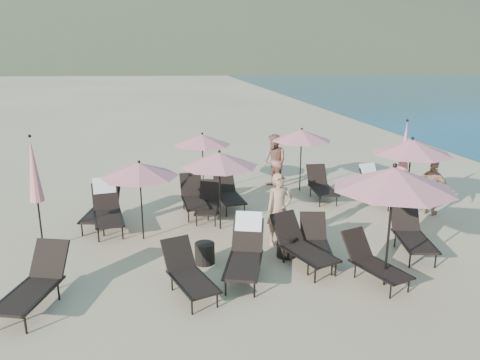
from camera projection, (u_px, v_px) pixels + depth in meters
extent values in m
plane|color=#D6BA8C|center=(317.00, 271.00, 10.01)|extent=(800.00, 800.00, 0.00)
cone|color=brown|center=(247.00, 11.00, 296.90)|extent=(690.00, 690.00, 55.00)
cone|color=brown|center=(407.00, 32.00, 351.89)|extent=(280.00, 280.00, 32.00)
cube|color=beige|center=(3.00, 6.00, 222.36)|extent=(22.00, 18.00, 48.00)
cube|color=beige|center=(78.00, 24.00, 289.67)|extent=(18.00, 16.00, 38.00)
cube|color=black|center=(26.00, 296.00, 8.24)|extent=(1.03, 1.43, 0.05)
cube|color=black|center=(50.00, 259.00, 8.98)|extent=(0.78, 0.67, 0.66)
cylinder|color=black|center=(31.00, 289.00, 8.87)|extent=(0.04, 0.04, 0.36)
cylinder|color=black|center=(25.00, 324.00, 7.75)|extent=(0.04, 0.04, 0.36)
cylinder|color=black|center=(58.00, 291.00, 8.80)|extent=(0.04, 0.04, 0.36)
cube|color=black|center=(11.00, 293.00, 8.33)|extent=(0.49, 1.39, 0.04)
cube|color=black|center=(45.00, 295.00, 8.25)|extent=(0.49, 1.39, 0.04)
cube|color=black|center=(194.00, 283.00, 8.79)|extent=(0.92, 1.28, 0.05)
cube|color=black|center=(178.00, 254.00, 9.37)|extent=(0.70, 0.60, 0.60)
cylinder|color=black|center=(192.00, 306.00, 8.31)|extent=(0.03, 0.03, 0.33)
cylinder|color=black|center=(172.00, 283.00, 9.15)|extent=(0.03, 0.03, 0.33)
cylinder|color=black|center=(217.00, 299.00, 8.55)|extent=(0.03, 0.03, 0.33)
cylinder|color=black|center=(196.00, 277.00, 9.38)|extent=(0.03, 0.03, 0.33)
cube|color=black|center=(179.00, 285.00, 8.69)|extent=(0.44, 1.25, 0.04)
cube|color=black|center=(207.00, 278.00, 8.96)|extent=(0.44, 1.25, 0.04)
cube|color=black|center=(243.00, 266.00, 9.38)|extent=(1.03, 1.43, 0.05)
cube|color=black|center=(248.00, 235.00, 10.12)|extent=(0.78, 0.67, 0.66)
cylinder|color=black|center=(226.00, 287.00, 8.95)|extent=(0.04, 0.04, 0.36)
cylinder|color=black|center=(233.00, 262.00, 10.01)|extent=(0.04, 0.04, 0.36)
cylinder|color=black|center=(254.00, 289.00, 8.89)|extent=(0.04, 0.04, 0.36)
cylinder|color=black|center=(259.00, 263.00, 9.94)|extent=(0.04, 0.04, 0.36)
cube|color=black|center=(228.00, 264.00, 9.47)|extent=(0.48, 1.39, 0.04)
cube|color=black|center=(259.00, 265.00, 9.39)|extent=(0.48, 1.39, 0.04)
cube|color=silver|center=(249.00, 222.00, 10.20)|extent=(0.64, 0.46, 0.40)
cube|color=black|center=(310.00, 254.00, 9.96)|extent=(1.04, 1.40, 0.05)
cube|color=black|center=(287.00, 228.00, 10.57)|extent=(0.77, 0.67, 0.65)
cylinder|color=black|center=(315.00, 275.00, 9.44)|extent=(0.04, 0.04, 0.36)
cylinder|color=black|center=(284.00, 255.00, 10.34)|extent=(0.04, 0.04, 0.36)
cylinder|color=black|center=(336.00, 269.00, 9.71)|extent=(0.04, 0.04, 0.36)
cylinder|color=black|center=(303.00, 250.00, 10.60)|extent=(0.04, 0.04, 0.36)
cube|color=black|center=(296.00, 256.00, 9.84)|extent=(0.52, 1.35, 0.04)
cube|color=black|center=(320.00, 249.00, 10.15)|extent=(0.52, 1.35, 0.04)
cube|color=black|center=(382.00, 270.00, 9.31)|extent=(0.91, 1.25, 0.05)
cube|color=black|center=(357.00, 244.00, 9.87)|extent=(0.69, 0.59, 0.58)
cylinder|color=black|center=(391.00, 291.00, 8.85)|extent=(0.03, 0.03, 0.32)
cylinder|color=black|center=(355.00, 271.00, 9.66)|extent=(0.03, 0.03, 0.32)
cylinder|color=black|center=(409.00, 285.00, 9.07)|extent=(0.03, 0.03, 0.32)
cylinder|color=black|center=(373.00, 265.00, 9.89)|extent=(0.03, 0.03, 0.32)
cube|color=black|center=(370.00, 272.00, 9.21)|extent=(0.43, 1.22, 0.04)
cube|color=black|center=(391.00, 266.00, 9.48)|extent=(0.43, 1.22, 0.04)
cube|color=black|center=(415.00, 242.00, 10.55)|extent=(0.91, 1.38, 0.05)
cube|color=black|center=(405.00, 216.00, 11.28)|extent=(0.74, 0.61, 0.65)
cylinder|color=black|center=(410.00, 260.00, 10.10)|extent=(0.04, 0.04, 0.36)
cylinder|color=black|center=(395.00, 240.00, 11.14)|extent=(0.04, 0.04, 0.36)
cylinder|color=black|center=(436.00, 260.00, 10.08)|extent=(0.04, 0.04, 0.36)
cylinder|color=black|center=(418.00, 240.00, 11.13)|extent=(0.04, 0.04, 0.36)
cube|color=black|center=(401.00, 241.00, 10.60)|extent=(0.34, 1.40, 0.04)
cube|color=black|center=(429.00, 241.00, 10.59)|extent=(0.34, 1.40, 0.04)
cube|color=black|center=(108.00, 219.00, 11.96)|extent=(0.86, 1.41, 0.06)
cube|color=black|center=(105.00, 196.00, 12.69)|extent=(0.75, 0.59, 0.68)
cylinder|color=black|center=(98.00, 235.00, 11.43)|extent=(0.04, 0.04, 0.38)
cylinder|color=black|center=(96.00, 219.00, 12.46)|extent=(0.04, 0.04, 0.38)
cylinder|color=black|center=(123.00, 232.00, 11.61)|extent=(0.04, 0.04, 0.38)
cylinder|color=black|center=(119.00, 217.00, 12.64)|extent=(0.04, 0.04, 0.38)
cube|color=black|center=(95.00, 219.00, 11.91)|extent=(0.25, 1.48, 0.04)
cube|color=black|center=(121.00, 216.00, 12.12)|extent=(0.25, 1.48, 0.04)
cube|color=silver|center=(104.00, 186.00, 12.76)|extent=(0.63, 0.39, 0.41)
cube|color=black|center=(195.00, 203.00, 13.24)|extent=(0.70, 1.28, 0.05)
cube|color=black|center=(191.00, 185.00, 13.94)|extent=(0.67, 0.50, 0.64)
cylinder|color=black|center=(189.00, 216.00, 12.74)|extent=(0.04, 0.04, 0.35)
cylinder|color=black|center=(184.00, 204.00, 13.74)|extent=(0.04, 0.04, 0.35)
cylinder|color=black|center=(208.00, 215.00, 12.86)|extent=(0.04, 0.04, 0.35)
cylinder|color=black|center=(202.00, 203.00, 13.86)|extent=(0.04, 0.04, 0.35)
cube|color=black|center=(184.00, 203.00, 13.21)|extent=(0.11, 1.40, 0.04)
cube|color=black|center=(206.00, 201.00, 13.35)|extent=(0.11, 1.40, 0.04)
cube|color=black|center=(208.00, 209.00, 12.87)|extent=(0.84, 1.25, 0.05)
cube|color=black|center=(210.00, 191.00, 13.53)|extent=(0.68, 0.56, 0.59)
cylinder|color=black|center=(197.00, 220.00, 12.46)|extent=(0.03, 0.03, 0.33)
cylinder|color=black|center=(201.00, 208.00, 13.41)|extent=(0.03, 0.03, 0.33)
cylinder|color=black|center=(215.00, 221.00, 12.44)|extent=(0.03, 0.03, 0.33)
cylinder|color=black|center=(218.00, 208.00, 13.39)|extent=(0.03, 0.03, 0.33)
cube|color=black|center=(197.00, 208.00, 12.92)|extent=(0.33, 1.27, 0.04)
cube|color=black|center=(218.00, 208.00, 12.90)|extent=(0.33, 1.27, 0.04)
cube|color=black|center=(231.00, 199.00, 13.64)|extent=(0.73, 1.26, 0.05)
cube|color=black|center=(224.00, 181.00, 14.32)|extent=(0.67, 0.51, 0.63)
cylinder|color=black|center=(226.00, 211.00, 13.16)|extent=(0.04, 0.04, 0.34)
cylinder|color=black|center=(218.00, 200.00, 14.12)|extent=(0.04, 0.04, 0.34)
cylinder|color=black|center=(244.00, 209.00, 13.29)|extent=(0.04, 0.04, 0.34)
cylinder|color=black|center=(235.00, 198.00, 14.26)|extent=(0.04, 0.04, 0.34)
cube|color=black|center=(220.00, 199.00, 13.61)|extent=(0.16, 1.36, 0.04)
cube|color=black|center=(240.00, 197.00, 13.77)|extent=(0.16, 1.36, 0.04)
cube|color=black|center=(324.00, 191.00, 14.42)|extent=(0.70, 1.25, 0.05)
cube|color=black|center=(317.00, 175.00, 15.12)|extent=(0.65, 0.50, 0.62)
cylinder|color=black|center=(320.00, 202.00, 13.96)|extent=(0.04, 0.04, 0.34)
cylinder|color=black|center=(311.00, 191.00, 14.95)|extent=(0.04, 0.04, 0.34)
cylinder|color=black|center=(337.00, 201.00, 14.02)|extent=(0.04, 0.04, 0.34)
cylinder|color=black|center=(326.00, 191.00, 15.01)|extent=(0.04, 0.04, 0.34)
cube|color=black|center=(314.00, 190.00, 14.43)|extent=(0.13, 1.36, 0.04)
cube|color=black|center=(333.00, 189.00, 14.50)|extent=(0.13, 1.36, 0.04)
cube|color=black|center=(386.00, 194.00, 14.09)|extent=(0.81, 1.28, 0.05)
cube|color=black|center=(371.00, 178.00, 14.74)|extent=(0.69, 0.55, 0.62)
cylinder|color=black|center=(388.00, 206.00, 13.60)|extent=(0.04, 0.04, 0.34)
cylinder|color=black|center=(368.00, 196.00, 14.53)|extent=(0.04, 0.04, 0.34)
cylinder|color=black|center=(403.00, 204.00, 13.77)|extent=(0.04, 0.04, 0.34)
cylinder|color=black|center=(382.00, 194.00, 14.70)|extent=(0.04, 0.04, 0.34)
cube|color=black|center=(376.00, 194.00, 14.03)|extent=(0.26, 1.34, 0.04)
cube|color=black|center=(393.00, 192.00, 14.23)|extent=(0.26, 1.34, 0.04)
cube|color=silver|center=(368.00, 170.00, 14.80)|extent=(0.58, 0.37, 0.37)
cube|color=black|center=(99.00, 215.00, 12.27)|extent=(0.92, 1.38, 0.05)
cube|color=black|center=(108.00, 194.00, 13.00)|extent=(0.75, 0.61, 0.65)
cylinder|color=black|center=(82.00, 229.00, 11.82)|extent=(0.04, 0.04, 0.36)
cylinder|color=black|center=(96.00, 214.00, 12.86)|extent=(0.04, 0.04, 0.36)
cylinder|color=black|center=(104.00, 229.00, 11.80)|extent=(0.04, 0.04, 0.36)
cylinder|color=black|center=(116.00, 215.00, 12.85)|extent=(0.04, 0.04, 0.36)
cube|color=black|center=(88.00, 214.00, 12.32)|extent=(0.35, 1.40, 0.04)
cube|color=black|center=(111.00, 214.00, 12.30)|extent=(0.35, 1.40, 0.04)
cube|color=black|center=(317.00, 251.00, 10.17)|extent=(0.82, 1.25, 0.05)
cube|color=black|center=(313.00, 226.00, 10.83)|extent=(0.67, 0.55, 0.59)
cylinder|color=black|center=(308.00, 268.00, 9.76)|extent=(0.03, 0.03, 0.33)
cylinder|color=black|center=(303.00, 249.00, 10.71)|extent=(0.03, 0.03, 0.33)
cylinder|color=black|center=(332.00, 268.00, 9.75)|extent=(0.03, 0.03, 0.33)
cylinder|color=black|center=(325.00, 249.00, 10.70)|extent=(0.03, 0.03, 0.33)
cube|color=black|center=(304.00, 250.00, 10.22)|extent=(0.31, 1.27, 0.04)
cube|color=black|center=(330.00, 250.00, 10.21)|extent=(0.31, 1.27, 0.04)
cylinder|color=black|center=(141.00, 203.00, 11.43)|extent=(0.04, 0.04, 1.87)
cone|color=#D17679|center=(139.00, 170.00, 11.20)|extent=(1.87, 1.87, 0.34)
sphere|color=black|center=(139.00, 162.00, 11.14)|extent=(0.07, 0.07, 0.07)
cylinder|color=black|center=(220.00, 193.00, 12.05)|extent=(0.04, 0.04, 1.98)
cone|color=#D17679|center=(219.00, 159.00, 11.81)|extent=(1.98, 1.98, 0.36)
sphere|color=black|center=(219.00, 151.00, 11.75)|extent=(0.08, 0.08, 0.08)
cylinder|color=black|center=(408.00, 182.00, 12.76)|extent=(0.05, 0.05, 2.15)
cone|color=#D17679|center=(412.00, 147.00, 12.50)|extent=(2.15, 2.15, 0.39)
sphere|color=black|center=(413.00, 138.00, 12.44)|extent=(0.08, 0.08, 0.08)
cylinder|color=black|center=(203.00, 165.00, 15.20)|extent=(0.04, 0.04, 1.85)
cone|color=#D17679|center=(202.00, 140.00, 14.97)|extent=(1.85, 1.85, 0.34)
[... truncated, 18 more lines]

